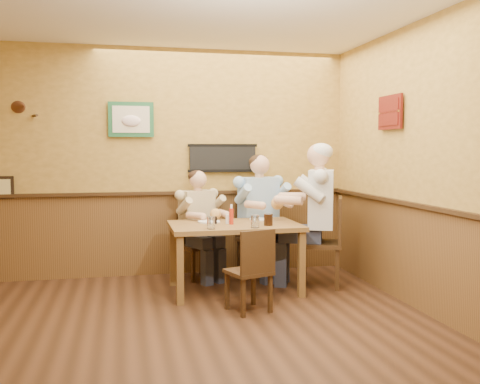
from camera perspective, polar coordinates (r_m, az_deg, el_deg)
The scene contains 17 objects.
room at distance 4.36m, azimuth -6.56°, elevation 6.22°, with size 5.02×5.03×2.81m.
dining_table at distance 5.85m, azimuth -0.58°, elevation -4.29°, with size 1.40×0.90×0.75m.
chair_back_left at distance 6.51m, azimuth -4.59°, elevation -5.61°, with size 0.38×0.38×0.82m, color #3B2613, non-canonical shape.
chair_back_right at distance 6.60m, azimuth 1.97°, elevation -4.93°, with size 0.43×0.43×0.94m, color #3B2613, non-canonical shape.
chair_right_end at distance 6.18m, azimuth 8.59°, elevation -5.24°, with size 0.47×0.47×1.02m, color #3B2613, non-canonical shape.
chair_near_side at distance 5.19m, azimuth 0.91°, elevation -8.29°, with size 0.37×0.37×0.81m, color #3B2613, non-canonical shape.
diner_tan_shirt at distance 6.48m, azimuth -4.60°, elevation -4.07°, with size 0.54×0.54×1.18m, color #CFBB8E, non-canonical shape.
diner_blue_polo at distance 6.57m, azimuth 1.98°, elevation -3.20°, with size 0.62×0.62×1.34m, color #8CB0D3, non-canonical shape.
diner_white_elder at distance 6.15m, azimuth 8.61°, elevation -3.23°, with size 0.67×0.67×1.46m, color silver, non-canonical shape.
water_glass_left at distance 5.45m, azimuth -3.12°, elevation -3.31°, with size 0.08×0.08×0.13m, color white.
water_glass_mid at distance 5.53m, azimuth 1.62°, elevation -3.16°, with size 0.09×0.09×0.13m, color silver.
cola_tumbler at distance 5.70m, azimuth 3.03°, elevation -2.97°, with size 0.09×0.09×0.12m, color black.
hot_sauce_bottle at distance 5.78m, azimuth -0.93°, elevation -2.51°, with size 0.05×0.05×0.19m, color #B52613.
salt_shaker at distance 5.83m, azimuth -1.35°, elevation -2.91°, with size 0.04×0.04×0.10m, color white.
pepper_shaker at distance 5.82m, azimuth -2.63°, elevation -3.02°, with size 0.03×0.03×0.08m, color black.
plate_far_left at distance 5.95m, azimuth -3.32°, elevation -3.18°, with size 0.25×0.25×0.02m, color silver.
plate_far_right at distance 6.15m, azimuth 2.06°, elevation -2.92°, with size 0.22×0.22×0.01m, color white.
Camera 1 is at (-0.31, -4.16, 1.56)m, focal length 40.00 mm.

